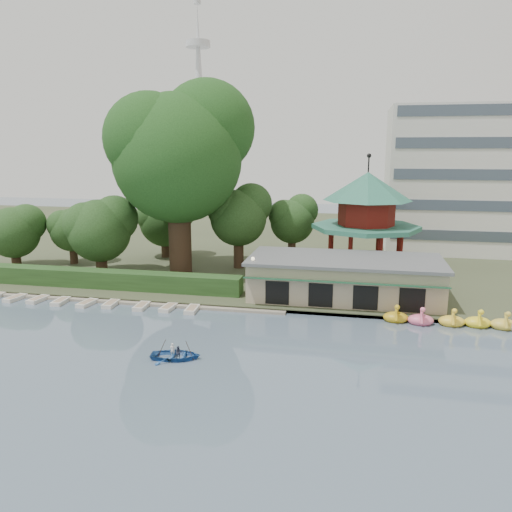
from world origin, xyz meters
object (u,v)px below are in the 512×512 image
(boathouse, at_px, (344,277))
(big_tree, at_px, (179,148))
(pavilion, at_px, (366,213))
(rowboat_with_passengers, at_px, (176,352))
(dock, at_px, (114,300))

(boathouse, height_order, big_tree, big_tree)
(boathouse, height_order, pavilion, pavilion)
(boathouse, distance_m, big_tree, 23.34)
(pavilion, relative_size, big_tree, 0.61)
(boathouse, bearing_deg, pavilion, 78.72)
(rowboat_with_passengers, bearing_deg, dock, 132.44)
(pavilion, bearing_deg, boathouse, -101.28)
(pavilion, bearing_deg, big_tree, -169.74)
(dock, relative_size, boathouse, 1.83)
(boathouse, relative_size, big_tree, 0.85)
(boathouse, relative_size, rowboat_with_passengers, 3.43)
(boathouse, xyz_separation_m, pavilion, (2.00, 10.03, 5.11))
(rowboat_with_passengers, bearing_deg, boathouse, 55.52)
(boathouse, height_order, rowboat_with_passengers, boathouse)
(dock, height_order, rowboat_with_passengers, rowboat_with_passengers)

